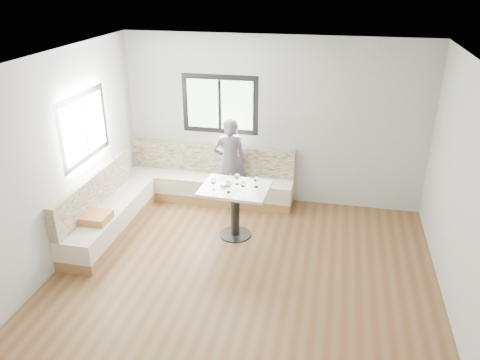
# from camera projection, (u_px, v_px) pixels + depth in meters

# --- Properties ---
(room) EXTENTS (5.01, 5.01, 2.81)m
(room) POSITION_uv_depth(u_px,v_px,m) (237.00, 180.00, 5.57)
(room) COLOR brown
(room) RESTS_ON ground
(banquette) EXTENTS (2.90, 2.80, 0.95)m
(banquette) POSITION_uv_depth(u_px,v_px,m) (168.00, 194.00, 7.68)
(banquette) COLOR olive
(banquette) RESTS_ON ground
(table) EXTENTS (1.02, 0.81, 0.81)m
(table) POSITION_uv_depth(u_px,v_px,m) (235.00, 200.00, 6.89)
(table) COLOR black
(table) RESTS_ON ground
(person) EXTENTS (0.64, 0.51, 1.54)m
(person) POSITION_uv_depth(u_px,v_px,m) (230.00, 162.00, 7.79)
(person) COLOR #605860
(person) RESTS_ON ground
(olive_ramekin) EXTENTS (0.11, 0.11, 0.04)m
(olive_ramekin) POSITION_uv_depth(u_px,v_px,m) (224.00, 185.00, 6.83)
(olive_ramekin) COLOR white
(olive_ramekin) RESTS_ON table
(wine_glass_a) EXTENTS (0.08, 0.08, 0.18)m
(wine_glass_a) POSITION_uv_depth(u_px,v_px,m) (213.00, 182.00, 6.68)
(wine_glass_a) COLOR white
(wine_glass_a) RESTS_ON table
(wine_glass_b) EXTENTS (0.08, 0.08, 0.18)m
(wine_glass_b) POSITION_uv_depth(u_px,v_px,m) (228.00, 184.00, 6.60)
(wine_glass_b) COLOR white
(wine_glass_b) RESTS_ON table
(wine_glass_c) EXTENTS (0.08, 0.08, 0.18)m
(wine_glass_c) POSITION_uv_depth(u_px,v_px,m) (243.00, 185.00, 6.59)
(wine_glass_c) COLOR white
(wine_glass_c) RESTS_ON table
(wine_glass_d) EXTENTS (0.08, 0.08, 0.18)m
(wine_glass_d) POSITION_uv_depth(u_px,v_px,m) (237.00, 176.00, 6.85)
(wine_glass_d) COLOR white
(wine_glass_d) RESTS_ON table
(wine_glass_e) EXTENTS (0.08, 0.08, 0.18)m
(wine_glass_e) POSITION_uv_depth(u_px,v_px,m) (256.00, 179.00, 6.76)
(wine_glass_e) COLOR white
(wine_glass_e) RESTS_ON table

